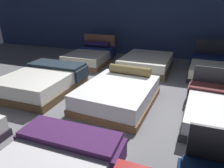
% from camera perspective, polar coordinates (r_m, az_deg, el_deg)
% --- Properties ---
extents(ground_plane, '(18.00, 18.00, 0.02)m').
position_cam_1_polar(ground_plane, '(4.70, 1.71, -6.13)').
color(ground_plane, slate).
extents(showroom_back_wall, '(18.00, 0.06, 3.50)m').
position_cam_1_polar(showroom_back_wall, '(9.04, 13.10, 18.48)').
color(showroom_back_wall, navy).
rests_on(showroom_back_wall, ground_plane).
extents(bed_3, '(1.71, 2.17, 0.58)m').
position_cam_1_polar(bed_3, '(5.69, -18.77, 0.82)').
color(bed_3, brown).
rests_on(bed_3, ground_plane).
extents(bed_4, '(1.66, 2.11, 0.70)m').
position_cam_1_polar(bed_4, '(4.70, 1.82, -2.63)').
color(bed_4, brown).
rests_on(bed_4, ground_plane).
extents(bed_6, '(1.61, 2.20, 0.96)m').
position_cam_1_polar(bed_6, '(8.14, -6.04, 7.87)').
color(bed_6, brown).
rests_on(bed_6, ground_plane).
extents(bed_7, '(1.68, 2.15, 0.48)m').
position_cam_1_polar(bed_7, '(7.28, 9.72, 5.91)').
color(bed_7, brown).
rests_on(bed_7, ground_plane).
extents(bed_8, '(1.58, 2.19, 1.00)m').
position_cam_1_polar(bed_8, '(7.36, 26.69, 3.97)').
color(bed_8, black).
rests_on(bed_8, ground_plane).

